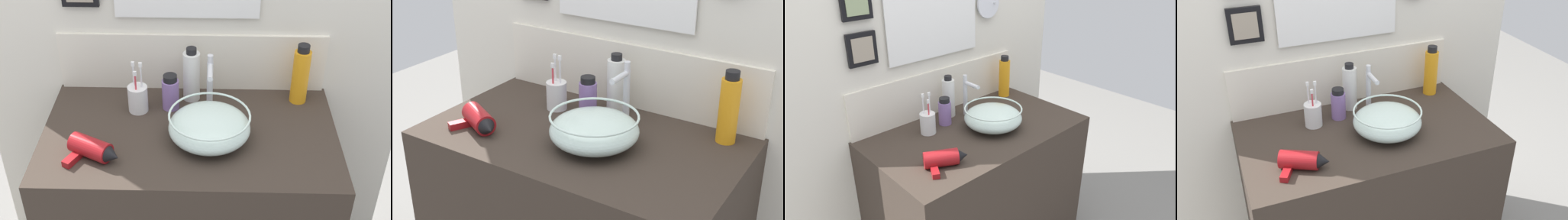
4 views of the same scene
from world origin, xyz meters
TOP-DOWN VIEW (x-y plane):
  - glass_bowl_sink at (0.07, -0.04)m, footprint 0.29×0.29m
  - faucet at (0.07, 0.16)m, footprint 0.02×0.12m
  - hair_drier at (-0.32, -0.15)m, footprint 0.21×0.14m
  - toothbrush_cup at (-0.20, 0.14)m, footprint 0.08×0.08m
  - spray_bottle at (0.00, 0.22)m, footprint 0.07×0.07m
  - lotion_bottle at (0.42, 0.22)m, footprint 0.06×0.06m
  - shampoo_bottle at (-0.08, 0.16)m, footprint 0.07×0.07m

SIDE VIEW (x-z plane):
  - hair_drier at x=-0.32m, z-range 0.87..0.94m
  - toothbrush_cup at x=-0.20m, z-range 0.82..1.03m
  - glass_bowl_sink at x=0.07m, z-range 0.87..0.99m
  - shampoo_bottle at x=-0.08m, z-range 0.87..1.01m
  - spray_bottle at x=0.00m, z-range 0.86..1.09m
  - lotion_bottle at x=0.42m, z-range 0.86..1.11m
  - faucet at x=0.07m, z-range 0.89..1.11m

